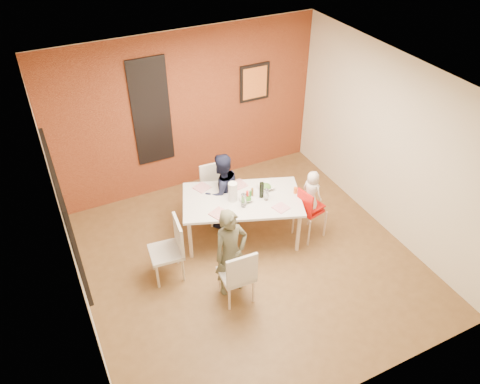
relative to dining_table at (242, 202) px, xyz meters
name	(u,v)px	position (x,y,z in m)	size (l,w,h in m)	color
ground	(249,261)	(-0.15, -0.55, -0.65)	(4.50, 4.50, 0.00)	brown
ceiling	(252,87)	(-0.15, -0.55, 2.05)	(4.50, 4.50, 0.02)	white
wall_back	(187,112)	(-0.15, 1.70, 0.70)	(4.50, 0.02, 2.70)	beige
wall_front	(360,314)	(-0.15, -2.80, 0.70)	(4.50, 0.02, 2.70)	beige
wall_left	(69,238)	(-2.40, -0.55, 0.70)	(0.02, 4.50, 2.70)	beige
wall_right	(389,146)	(2.10, -0.55, 0.70)	(0.02, 4.50, 2.70)	beige
brick_accent_wall	(188,113)	(-0.15, 1.68, 0.70)	(4.50, 0.02, 2.70)	maroon
picture_window_frame	(65,213)	(-2.37, -0.35, 0.90)	(0.05, 1.70, 1.30)	black
picture_window_pane	(66,213)	(-2.36, -0.35, 0.90)	(0.02, 1.55, 1.15)	black
glassblock_strip	(151,112)	(-0.75, 1.67, 0.85)	(0.55, 0.03, 1.70)	silver
glassblock_surround	(151,113)	(-0.75, 1.66, 0.85)	(0.60, 0.03, 1.76)	black
art_print_frame	(255,83)	(1.05, 1.66, 1.00)	(0.54, 0.03, 0.64)	black
art_print_canvas	(255,83)	(1.05, 1.65, 1.00)	(0.44, 0.01, 0.54)	orange
dining_table	(242,202)	(0.00, 0.00, 0.00)	(1.93, 1.49, 0.71)	silver
chair_near	(239,274)	(-0.60, -1.13, -0.15)	(0.43, 0.43, 0.89)	beige
chair_far	(216,189)	(-0.15, 0.63, -0.14)	(0.45, 0.45, 0.92)	beige
chair_left	(171,246)	(-1.20, -0.30, -0.13)	(0.47, 0.47, 0.93)	silver
high_chair	(309,209)	(0.88, -0.44, -0.13)	(0.43, 0.43, 0.87)	red
child_near	(231,253)	(-0.60, -0.89, 0.01)	(0.48, 0.31, 1.31)	brown
child_far	(222,191)	(-0.15, 0.39, -0.02)	(0.61, 0.48, 1.26)	black
toddler	(312,191)	(0.90, -0.43, 0.19)	(0.32, 0.21, 0.65)	silver
plate_near_left	(219,214)	(-0.44, -0.17, 0.07)	(0.22, 0.22, 0.01)	white
plate_far_mid	(238,185)	(0.09, 0.33, 0.07)	(0.23, 0.23, 0.01)	white
plate_near_right	(281,208)	(0.40, -0.44, 0.07)	(0.19, 0.19, 0.01)	white
plate_far_left	(202,188)	(-0.42, 0.50, 0.07)	(0.21, 0.21, 0.01)	white
salad_bowl_a	(246,199)	(0.03, -0.07, 0.09)	(0.19, 0.19, 0.05)	silver
salad_bowl_b	(266,187)	(0.43, 0.07, 0.09)	(0.24, 0.24, 0.06)	silver
wine_bottle	(262,190)	(0.27, -0.09, 0.19)	(0.07, 0.07, 0.25)	black
wine_glass_a	(244,200)	(-0.06, -0.17, 0.17)	(0.08, 0.08, 0.21)	silver
wine_glass_b	(266,195)	(0.30, -0.17, 0.15)	(0.06, 0.06, 0.18)	white
paper_towel_roll	(233,192)	(-0.13, 0.03, 0.21)	(0.13, 0.13, 0.30)	white
condiment_red	(247,195)	(0.06, -0.05, 0.14)	(0.04, 0.04, 0.15)	red
condiment_green	(250,195)	(0.11, -0.04, 0.13)	(0.03, 0.03, 0.13)	#2E7527
condiment_brown	(252,192)	(0.16, -0.01, 0.13)	(0.03, 0.03, 0.13)	brown
sippy_cup	(295,190)	(0.77, -0.22, 0.11)	(0.06, 0.06, 0.10)	orange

